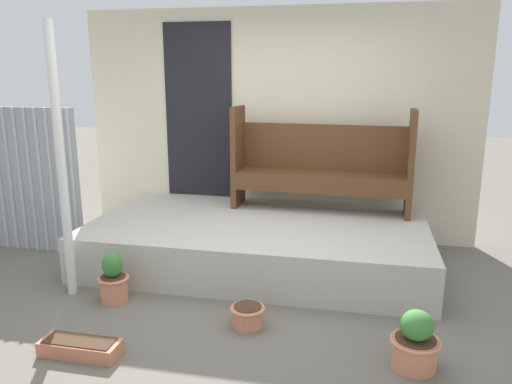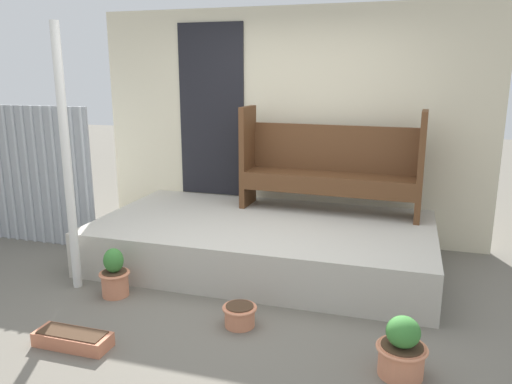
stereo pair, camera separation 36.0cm
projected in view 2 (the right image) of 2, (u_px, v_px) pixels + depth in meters
ground_plane at (242, 302)px, 4.24m from camera, size 24.00×24.00×0.00m
porch_slab at (264, 242)px, 5.06m from camera, size 3.31×1.84×0.44m
house_wall at (284, 125)px, 5.70m from camera, size 4.51×0.08×2.60m
support_post at (67, 162)px, 4.27m from camera, size 0.08×0.08×2.31m
bench at (330, 162)px, 5.27m from camera, size 1.90×0.47×1.10m
flower_pot_left at (115, 275)px, 4.31m from camera, size 0.27×0.27×0.43m
flower_pot_middle at (240, 314)px, 3.82m from camera, size 0.27×0.27×0.17m
flower_pot_right at (402, 350)px, 3.18m from camera, size 0.33×0.33×0.41m
planter_box_rect at (73, 339)px, 3.54m from camera, size 0.56×0.20×0.11m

